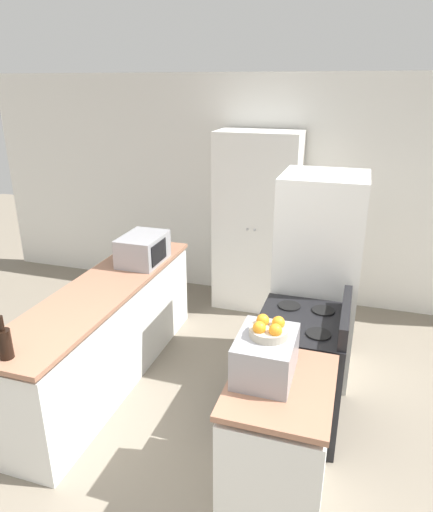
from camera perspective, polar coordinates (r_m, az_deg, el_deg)
name	(u,v)px	position (r m, az deg, el deg)	size (l,w,h in m)	color
wall_back	(257,191)	(5.44, 5.10, 8.16)	(7.00, 0.06, 2.60)	white
counter_left	(106,334)	(4.16, -13.64, -9.45)	(0.60, 2.48, 0.89)	silver
counter_right	(277,446)	(3.02, 7.63, -22.45)	(0.60, 0.78, 0.89)	silver
pantry_cabinet	(257,222)	(5.19, 5.07, 4.21)	(0.91, 0.57, 2.02)	white
stove	(299,371)	(3.61, 10.29, -13.91)	(0.66, 0.75, 1.05)	black
refrigerator	(317,278)	(4.05, 12.48, -2.68)	(0.71, 0.69, 1.81)	white
microwave	(143,249)	(4.36, -9.17, 0.87)	(0.36, 0.50, 0.27)	#939399
wine_bottle	(5,343)	(3.13, -24.96, -9.80)	(0.09, 0.09, 0.29)	black
toaster_oven	(265,356)	(2.71, 6.12, -12.29)	(0.33, 0.43, 0.25)	#939399
fruit_bowl	(269,329)	(2.63, 6.55, -9.08)	(0.22, 0.22, 0.11)	#B2A893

